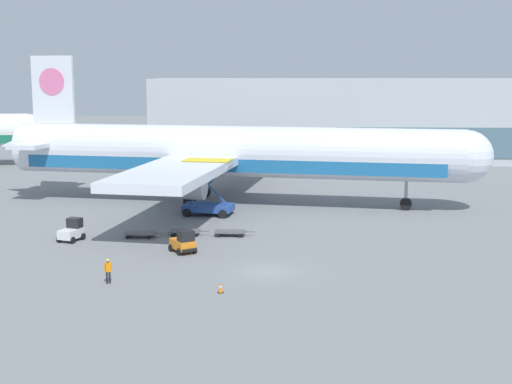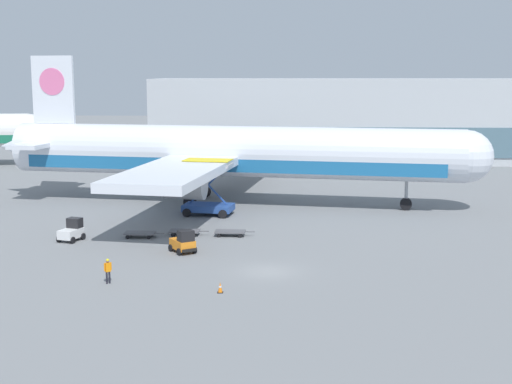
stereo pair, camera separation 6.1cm
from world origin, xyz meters
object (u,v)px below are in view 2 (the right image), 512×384
Objects in this scene: baggage_dolly_third at (230,232)px; baggage_tug_mid at (183,243)px; baggage_dolly_lead at (140,233)px; traffic_cone_near at (220,287)px; airplane_main at (225,153)px; ground_crew_near at (108,269)px; scissor_lift_loader at (208,194)px; baggage_tug_foreground at (72,231)px; baggage_dolly_second at (185,231)px.

baggage_tug_mid is at bearing -116.83° from baggage_dolly_third.
baggage_dolly_lead is 18.63m from traffic_cone_near.
baggage_dolly_third is 4.95× the size of traffic_cone_near.
baggage_tug_mid is 7.28m from baggage_dolly_third.
baggage_dolly_lead is at bearing -100.93° from airplane_main.
baggage_dolly_lead is 14.57m from ground_crew_near.
ground_crew_near is (-7.68, -15.46, 0.71)m from baggage_dolly_third.
scissor_lift_loader is at bearing -133.16° from ground_crew_near.
baggage_tug_foreground is 3.65× the size of traffic_cone_near.
baggage_tug_foreground is at bearing -164.36° from baggage_dolly_second.
airplane_main is 23.37m from baggage_tug_foreground.
scissor_lift_loader reaches higher than baggage_tug_foreground.
baggage_tug_mid is at bearing -147.60° from ground_crew_near.
ground_crew_near is at bearing -91.20° from airplane_main.
traffic_cone_near is (3.64, -27.23, -1.86)m from scissor_lift_loader.
baggage_dolly_third is (3.49, 6.37, -0.49)m from baggage_tug_mid.
baggage_dolly_second is at bearing -58.12° from baggage_tug_foreground.
baggage_tug_mid is 1.53× the size of ground_crew_near.
baggage_tug_mid is at bearing -46.79° from baggage_dolly_lead.
baggage_tug_mid is 3.73× the size of traffic_cone_near.
traffic_cone_near is (4.85, -17.40, -0.02)m from baggage_dolly_second.
scissor_lift_loader is at bearing -91.31° from airplane_main.
baggage_tug_foreground is 14.63m from ground_crew_near.
airplane_main reaches higher than baggage_dolly_third.
traffic_cone_near is (0.57, -17.32, -0.02)m from baggage_dolly_third.
airplane_main reaches higher than baggage_tug_mid.
traffic_cone_near reaches higher than baggage_dolly_lead.
traffic_cone_near is at bearing -72.55° from baggage_dolly_second.
baggage_tug_foreground is 1.50× the size of ground_crew_near.
baggage_tug_mid reaches higher than traffic_cone_near.
ground_crew_near is at bearing -100.46° from baggage_dolly_second.
baggage_dolly_second is 18.06m from traffic_cone_near.
airplane_main is 17.79m from baggage_dolly_third.
ground_crew_near is 8.49m from traffic_cone_near.
ground_crew_near reaches higher than baggage_dolly_third.
baggage_dolly_third is 17.33m from traffic_cone_near.
baggage_dolly_lead is (-4.79, 5.45, -0.49)m from baggage_tug_mid.
baggage_dolly_third is (4.28, -0.07, 0.00)m from baggage_dolly_second.
ground_crew_near is (6.49, -13.11, 0.22)m from baggage_tug_foreground.
baggage_dolly_lead is at bearing -106.57° from scissor_lift_loader.
ground_crew_near is 2.44× the size of traffic_cone_near.
baggage_tug_mid is 0.76× the size of baggage_dolly_third.
traffic_cone_near is (14.74, -14.98, -0.51)m from baggage_tug_foreground.
scissor_lift_loader reaches higher than baggage_dolly_third.
baggage_tug_foreground is at bearing -96.53° from ground_crew_near.
baggage_tug_mid is at bearing -82.36° from scissor_lift_loader.
scissor_lift_loader reaches higher than ground_crew_near.
baggage_dolly_lead is (-5.21, -10.83, -1.84)m from scissor_lift_loader.
baggage_dolly_second is at bearing 15.91° from baggage_dolly_lead.
traffic_cone_near is at bearing -76.93° from airplane_main.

